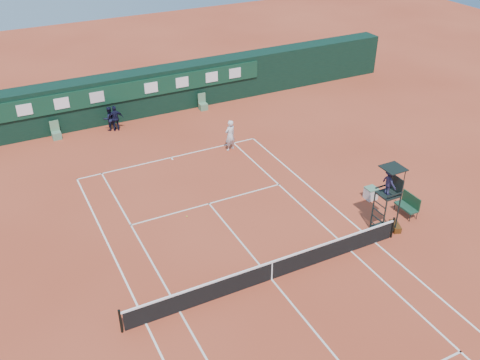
% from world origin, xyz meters
% --- Properties ---
extents(ground, '(90.00, 90.00, 0.00)m').
position_xyz_m(ground, '(0.00, 0.00, 0.00)').
color(ground, '#BB482C').
rests_on(ground, ground).
extents(court_lines, '(11.05, 23.85, 0.01)m').
position_xyz_m(court_lines, '(0.00, 0.00, 0.01)').
color(court_lines, silver).
rests_on(court_lines, ground).
extents(tennis_net, '(12.90, 0.10, 1.10)m').
position_xyz_m(tennis_net, '(0.00, 0.00, 0.51)').
color(tennis_net, black).
rests_on(tennis_net, ground).
extents(back_wall, '(40.00, 1.65, 3.00)m').
position_xyz_m(back_wall, '(0.00, 18.74, 1.51)').
color(back_wall, black).
rests_on(back_wall, ground).
extents(linesman_chair_left, '(0.55, 0.50, 1.15)m').
position_xyz_m(linesman_chair_left, '(-5.50, 17.48, 0.32)').
color(linesman_chair_left, '#578564').
rests_on(linesman_chair_left, ground).
extents(linesman_chair_right, '(0.55, 0.50, 1.15)m').
position_xyz_m(linesman_chair_right, '(4.50, 17.48, 0.32)').
color(linesman_chair_right, '#56845F').
rests_on(linesman_chair_right, ground).
extents(umpire_chair, '(0.96, 0.95, 3.42)m').
position_xyz_m(umpire_chair, '(6.37, 0.60, 2.46)').
color(umpire_chair, black).
rests_on(umpire_chair, ground).
extents(player_bench, '(0.55, 1.20, 1.10)m').
position_xyz_m(player_bench, '(8.36, 1.12, 0.60)').
color(player_bench, '#183D2B').
rests_on(player_bench, ground).
extents(tennis_bag, '(0.61, 0.86, 0.30)m').
position_xyz_m(tennis_bag, '(6.99, 0.41, 0.15)').
color(tennis_bag, black).
rests_on(tennis_bag, ground).
extents(cooler, '(0.57, 0.57, 0.65)m').
position_xyz_m(cooler, '(7.65, 3.07, 0.33)').
color(cooler, silver).
rests_on(cooler, ground).
extents(tennis_ball, '(0.07, 0.07, 0.07)m').
position_xyz_m(tennis_ball, '(-1.45, 5.82, 0.04)').
color(tennis_ball, '#D7E435').
rests_on(tennis_ball, ground).
extents(player, '(0.80, 0.63, 1.94)m').
position_xyz_m(player, '(3.55, 11.20, 0.97)').
color(player, silver).
rests_on(player, ground).
extents(ball_kid_left, '(0.86, 0.71, 1.60)m').
position_xyz_m(ball_kid_left, '(-2.16, 17.20, 0.80)').
color(ball_kid_left, black).
rests_on(ball_kid_left, ground).
extents(ball_kid_right, '(1.04, 0.53, 1.70)m').
position_xyz_m(ball_kid_right, '(-1.82, 16.92, 0.85)').
color(ball_kid_right, black).
rests_on(ball_kid_right, ground).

